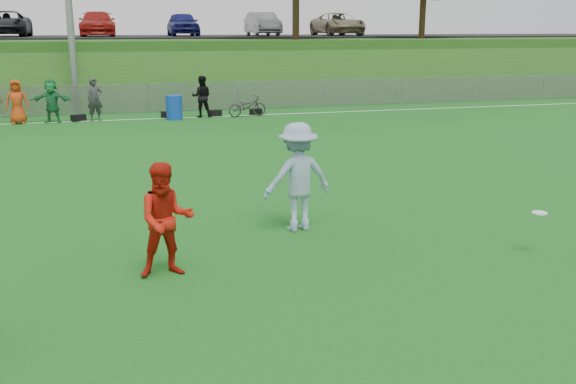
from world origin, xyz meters
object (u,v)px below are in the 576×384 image
object	(u,v)px
recycling_bin	(174,108)
bicycle	(247,106)
player_blue	(298,177)
frisbee	(539,213)
player_red_center	(166,220)

from	to	relation	value
recycling_bin	bicycle	world-z (taller)	recycling_bin
player_blue	frisbee	xyz separation A→B (m)	(3.43, -2.30, -0.30)
frisbee	player_blue	bearing A→B (deg)	146.15
recycling_bin	player_red_center	bearing A→B (deg)	-96.10
player_red_center	recycling_bin	distance (m)	17.08
frisbee	player_red_center	bearing A→B (deg)	173.65
frisbee	bicycle	distance (m)	17.73
player_blue	frisbee	size ratio (longest dim) A/B	8.10
player_blue	frisbee	world-z (taller)	player_blue
player_red_center	frisbee	bearing A→B (deg)	-8.15
player_blue	recycling_bin	xyz separation A→B (m)	(-0.69, 15.34, -0.51)
recycling_bin	player_blue	bearing A→B (deg)	-87.42
player_red_center	bicycle	world-z (taller)	player_red_center
player_red_center	bicycle	distance (m)	17.71
frisbee	bicycle	world-z (taller)	bicycle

